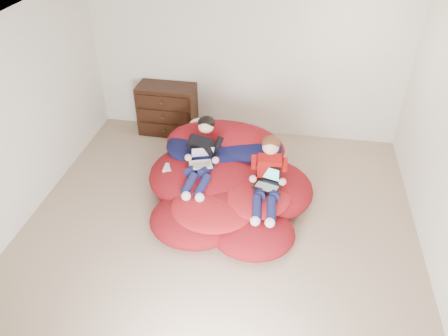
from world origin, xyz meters
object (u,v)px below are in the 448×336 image
beanbag_pile (226,180)px  laptop_white (202,159)px  younger_boy (268,174)px  laptop_black (267,180)px  older_boy (203,152)px  dresser (167,109)px

beanbag_pile → laptop_white: (-0.32, -0.06, 0.35)m
younger_boy → laptop_black: size_ratio=2.57×
beanbag_pile → older_boy: size_ratio=2.14×
beanbag_pile → older_boy: older_boy is taller
older_boy → laptop_white: (-0.00, -0.07, -0.06)m
beanbag_pile → younger_boy: bearing=-26.6°
dresser → younger_boy: bearing=-45.3°
older_boy → laptop_white: 0.10m
laptop_black → laptop_white: bearing=164.1°
younger_boy → beanbag_pile: bearing=153.4°
dresser → laptop_black: 2.64m
younger_boy → laptop_white: bearing=165.6°
older_boy → laptop_white: bearing=-90.0°
younger_boy → laptop_white: size_ratio=2.46×
beanbag_pile → younger_boy: (0.59, -0.29, 0.39)m
laptop_white → older_boy: bearing=90.0°
beanbag_pile → younger_boy: size_ratio=2.40×
dresser → laptop_black: (1.84, -1.89, 0.14)m
beanbag_pile → laptop_white: bearing=-168.9°
beanbag_pile → laptop_black: (0.59, -0.32, 0.30)m
dresser → laptop_white: dresser is taller
laptop_white → younger_boy: bearing=-14.4°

